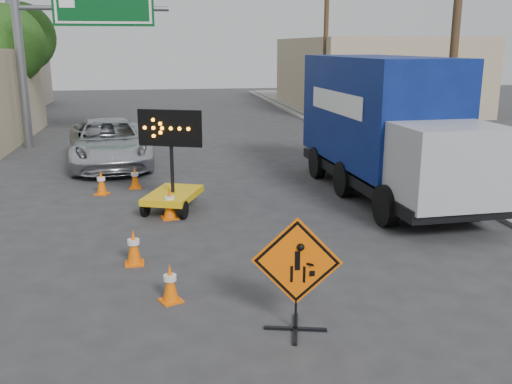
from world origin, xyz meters
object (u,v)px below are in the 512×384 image
object	(u,v)px
arrow_board	(173,188)
pickup_truck	(109,143)
box_truck	(385,134)
construction_sign	(297,272)

from	to	relation	value
arrow_board	pickup_truck	world-z (taller)	arrow_board
pickup_truck	box_truck	xyz separation A→B (m)	(8.02, -5.51, 0.94)
construction_sign	arrow_board	world-z (taller)	arrow_board
construction_sign	pickup_truck	world-z (taller)	construction_sign
arrow_board	pickup_truck	bearing A→B (deg)	130.10
construction_sign	box_truck	bearing A→B (deg)	74.19
box_truck	arrow_board	bearing A→B (deg)	-176.07
construction_sign	pickup_truck	size ratio (longest dim) A/B	0.30
pickup_truck	box_truck	bearing A→B (deg)	-41.79
box_truck	construction_sign	bearing A→B (deg)	-122.58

